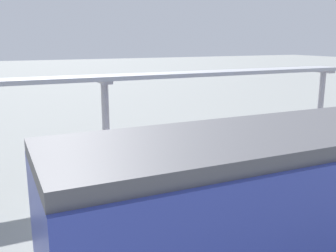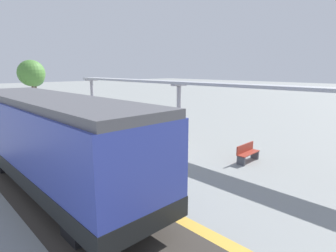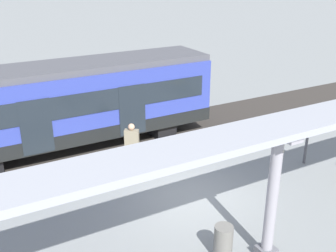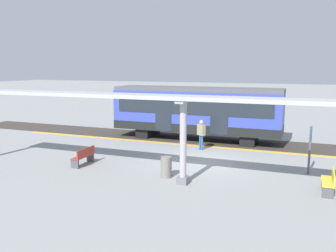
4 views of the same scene
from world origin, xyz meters
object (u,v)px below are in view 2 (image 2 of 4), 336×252
at_px(train_near_carriage, 51,142).
at_px(passenger_waiting_near_edge, 103,141).
at_px(canopy_pillar_second, 179,111).
at_px(canopy_pillar_third, 92,98).
at_px(trash_bin, 184,135).
at_px(platform_info_sign, 94,115).
at_px(bench_near_end, 247,153).
at_px(bench_mid_platform, 116,122).

height_order(train_near_carriage, passenger_waiting_near_edge, train_near_carriage).
bearing_deg(passenger_waiting_near_edge, canopy_pillar_second, 8.88).
distance_m(canopy_pillar_third, passenger_waiting_near_edge, 13.51).
bearing_deg(canopy_pillar_third, train_near_carriage, -123.94).
bearing_deg(canopy_pillar_second, trash_bin, -119.58).
bearing_deg(canopy_pillar_second, platform_info_sign, 124.28).
height_order(bench_near_end, trash_bin, trash_bin).
distance_m(bench_mid_platform, platform_info_sign, 2.55).
relative_size(train_near_carriage, trash_bin, 11.94).
relative_size(train_near_carriage, bench_near_end, 7.30).
bearing_deg(trash_bin, platform_info_sign, 115.47).
bearing_deg(train_near_carriage, canopy_pillar_third, 56.06).
xyz_separation_m(canopy_pillar_third, passenger_waiting_near_edge, (-6.09, -12.04, -0.68)).
relative_size(canopy_pillar_second, bench_mid_platform, 2.33).
bearing_deg(train_near_carriage, platform_info_sign, 51.53).
height_order(train_near_carriage, bench_mid_platform, train_near_carriage).
xyz_separation_m(trash_bin, passenger_waiting_near_edge, (-5.55, 0.01, 0.64)).
height_order(trash_bin, platform_info_sign, platform_info_sign).
distance_m(train_near_carriage, platform_info_sign, 8.91).
relative_size(bench_near_end, passenger_waiting_near_edge, 0.86).
bearing_deg(platform_info_sign, passenger_waiting_near_edge, -115.35).
bearing_deg(platform_info_sign, canopy_pillar_third, 61.79).
bearing_deg(platform_info_sign, trash_bin, -64.53).
bearing_deg(platform_info_sign, train_near_carriage, -128.47).
distance_m(canopy_pillar_third, bench_near_end, 16.64).
bearing_deg(passenger_waiting_near_edge, canopy_pillar_third, 63.16).
bearing_deg(bench_mid_platform, canopy_pillar_third, 79.07).
relative_size(train_near_carriage, bench_mid_platform, 7.32).
distance_m(platform_info_sign, passenger_waiting_near_edge, 6.46).
height_order(canopy_pillar_second, trash_bin, canopy_pillar_second).
height_order(canopy_pillar_second, platform_info_sign, canopy_pillar_second).
height_order(canopy_pillar_second, bench_near_end, canopy_pillar_second).
relative_size(canopy_pillar_third, trash_bin, 3.80).
relative_size(bench_mid_platform, platform_info_sign, 0.69).
bearing_deg(canopy_pillar_third, bench_near_end, -93.13).
relative_size(canopy_pillar_second, trash_bin, 3.80).
bearing_deg(bench_near_end, canopy_pillar_third, 86.87).
distance_m(canopy_pillar_second, bench_mid_platform, 5.87).
relative_size(canopy_pillar_third, bench_mid_platform, 2.33).
bearing_deg(passenger_waiting_near_edge, trash_bin, -0.09).
bearing_deg(train_near_carriage, trash_bin, 7.69).
xyz_separation_m(bench_near_end, passenger_waiting_near_edge, (-5.19, 4.53, 0.66)).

